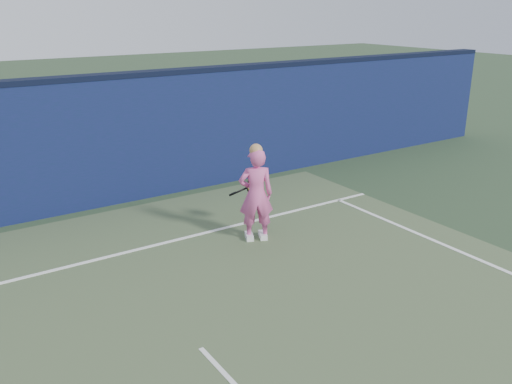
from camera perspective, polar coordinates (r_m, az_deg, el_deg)
backstop_wall at (r=10.99m, az=-19.56°, el=4.32°), size 24.00×0.40×2.50m
wall_cap at (r=10.76m, az=-20.33°, el=11.03°), size 24.00×0.42×0.10m
player at (r=9.15m, az=0.00°, el=-0.25°), size 0.69×0.59×1.69m
racket at (r=9.60m, az=-0.39°, el=0.60°), size 0.63×0.17×0.34m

